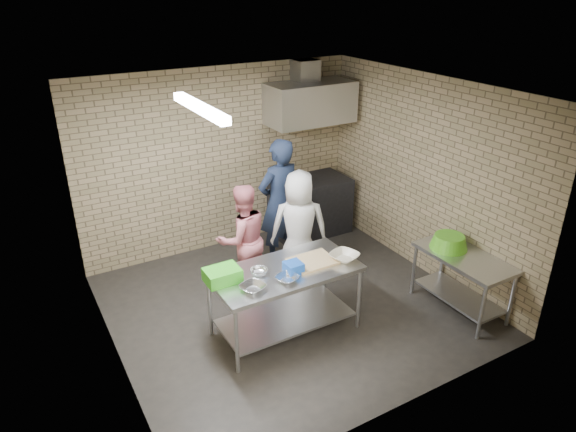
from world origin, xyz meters
The scene contains 26 objects.
floor centered at (0.00, 0.00, 0.00)m, with size 4.20×4.20×0.00m, color black.
ceiling centered at (0.00, 0.00, 2.70)m, with size 4.20×4.20×0.00m, color black.
back_wall centered at (0.00, 2.00, 1.35)m, with size 4.20×0.06×2.70m, color tan.
front_wall centered at (0.00, -2.00, 1.35)m, with size 4.20×0.06×2.70m, color tan.
left_wall centered at (-2.10, 0.00, 1.35)m, with size 0.06×4.00×2.70m, color tan.
right_wall centered at (2.10, 0.00, 1.35)m, with size 0.06×4.00×2.70m, color tan.
prep_table centered at (-0.29, -0.41, 0.42)m, with size 1.66×0.83×0.83m, color silver.
side_counter centered at (1.80, -1.10, 0.38)m, with size 0.60×1.20×0.75m, color silver.
stove centered at (1.35, 1.65, 0.45)m, with size 1.20×0.70×0.90m, color black.
range_hood centered at (1.35, 1.70, 2.10)m, with size 1.30×0.60×0.60m, color silver.
hood_duct centered at (1.35, 1.85, 2.55)m, with size 0.35×0.30×0.30m, color #A5A8AD.
wall_shelf centered at (1.65, 1.89, 1.92)m, with size 0.80×0.20×0.04m, color #3F2B19.
fluorescent_fixture centered at (-1.00, 0.00, 2.64)m, with size 0.10×1.25×0.08m, color white.
green_crate centered at (-0.99, -0.29, 0.90)m, with size 0.37×0.28×0.15m, color green.
blue_tub centered at (-0.24, -0.51, 0.89)m, with size 0.18×0.18×0.12m, color #174CB2.
cutting_board centered at (0.06, -0.43, 0.84)m, with size 0.51×0.39×0.03m, color tan.
mixing_bowl_a centered at (-0.79, -0.61, 0.86)m, with size 0.26×0.26×0.06m, color silver.
mixing_bowl_b centered at (-0.59, -0.36, 0.86)m, with size 0.20×0.20×0.06m, color silver.
mixing_bowl_c centered at (-0.39, -0.63, 0.86)m, with size 0.24×0.24×0.06m, color silver.
ceramic_bowl centered at (0.41, -0.56, 0.87)m, with size 0.32×0.32×0.08m, color beige.
green_basin centered at (1.78, -0.85, 0.83)m, with size 0.46×0.46×0.17m, color #59C626, non-canonical shape.
bottle_red centered at (1.40, 1.89, 2.03)m, with size 0.07×0.07×0.18m, color #B22619.
bottle_green centered at (1.80, 1.89, 2.02)m, with size 0.06×0.06×0.15m, color green.
man_navy centered at (0.45, 1.05, 0.93)m, with size 0.67×0.44×1.85m, color #151C35.
woman_pink centered at (-0.31, 0.66, 0.74)m, with size 0.72×0.56×1.47m, color #CA6B74.
woman_white centered at (0.45, 0.51, 0.78)m, with size 0.76×0.50×1.56m, color white.
Camera 1 is at (-2.75, -4.74, 3.79)m, focal length 32.29 mm.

